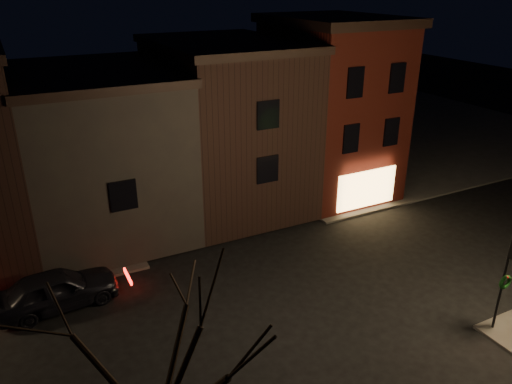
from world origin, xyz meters
TOP-DOWN VIEW (x-y plane):
  - ground at (0.00, 0.00)m, footprint 120.00×120.00m
  - sidewalk_far_right at (20.00, 20.00)m, footprint 30.00×30.00m
  - corner_building at (8.00, 9.47)m, footprint 6.50×8.50m
  - row_building_a at (1.50, 10.50)m, footprint 7.30×10.30m
  - row_building_b at (-5.75, 10.50)m, footprint 7.80×10.30m
  - traffic_signal at (5.60, -5.51)m, footprint 0.58×0.38m
  - bare_tree_left at (-8.00, -7.00)m, footprint 5.60×5.60m
  - parked_car_a at (-9.15, 3.85)m, footprint 4.99×2.35m

SIDE VIEW (x-z plane):
  - ground at x=0.00m, z-range 0.00..0.00m
  - sidewalk_far_right at x=20.00m, z-range 0.00..0.12m
  - parked_car_a at x=-9.15m, z-range 0.00..1.65m
  - traffic_signal at x=5.60m, z-range 0.78..4.83m
  - row_building_b at x=-5.75m, z-range 0.13..8.53m
  - row_building_a at x=1.50m, z-range 0.13..9.53m
  - corner_building at x=8.00m, z-range 0.15..10.65m
  - bare_tree_left at x=-8.00m, z-range 1.68..9.18m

